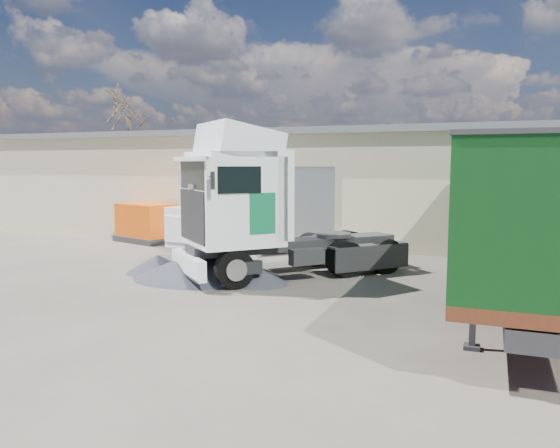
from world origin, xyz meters
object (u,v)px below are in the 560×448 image
at_px(bare_tree, 128,104).
at_px(panel_van, 213,225).
at_px(tractor_unit, 260,214).
at_px(box_trailer, 520,207).
at_px(orange_skip, 146,225).

height_order(bare_tree, panel_van, bare_tree).
xyz_separation_m(tractor_unit, box_trailer, (7.74, -0.67, 0.49)).
bearing_deg(panel_van, box_trailer, -16.18).
distance_m(box_trailer, orange_skip, 17.33).
relative_size(box_trailer, panel_van, 2.65).
relative_size(bare_tree, panel_van, 1.98).
distance_m(bare_tree, box_trailer, 30.69).
bearing_deg(bare_tree, tractor_unit, -43.40).
distance_m(tractor_unit, panel_van, 7.08).
bearing_deg(bare_tree, orange_skip, -50.54).
xyz_separation_m(bare_tree, tractor_unit, (17.26, -16.32, -5.81)).
bearing_deg(box_trailer, panel_van, 154.10).
relative_size(box_trailer, orange_skip, 3.87).
xyz_separation_m(panel_van, orange_skip, (-3.74, 0.25, -0.18)).
bearing_deg(box_trailer, bare_tree, 145.51).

